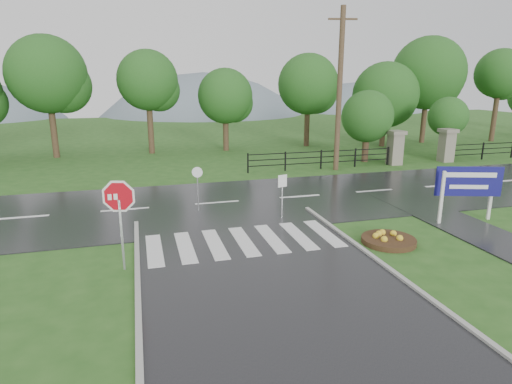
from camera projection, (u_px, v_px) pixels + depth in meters
name	position (u px, v px, depth m)	size (l,w,h in m)	color
ground	(295.00, 318.00, 10.06)	(120.00, 120.00, 0.00)	#28561C
main_road	(217.00, 204.00, 19.38)	(90.00, 8.00, 0.04)	black
walkway	(470.00, 230.00, 15.99)	(2.20, 11.00, 0.04)	#29292C
crosswalk	(244.00, 241.00, 14.70)	(6.50, 2.80, 0.02)	silver
pillar_west	(395.00, 147.00, 28.04)	(1.00, 1.00, 2.24)	gray
pillar_east	(447.00, 145.00, 29.08)	(1.00, 1.00, 2.24)	gray
fence_west	(321.00, 157.00, 26.80)	(9.58, 0.08, 1.20)	black
hills	(182.00, 203.00, 75.47)	(102.00, 48.00, 48.00)	slate
treeline	(196.00, 153.00, 32.68)	(83.20, 5.20, 10.00)	#1B4E18
stop_sign	(119.00, 205.00, 12.14)	(1.24, 0.34, 2.87)	#939399
estate_billboard	(468.00, 184.00, 16.52)	(2.45, 0.84, 2.21)	silver
flower_bed	(389.00, 239.00, 14.64)	(1.84, 1.84, 0.37)	#332111
reg_sign_small	(282.00, 187.00, 16.95)	(0.40, 0.11, 1.81)	#939399
reg_sign_round	(198.00, 183.00, 17.91)	(0.44, 0.14, 1.93)	#939399
utility_pole_east	(339.00, 90.00, 25.49)	(1.68, 0.48, 9.56)	#473523
entrance_tree_left	(367.00, 117.00, 28.62)	(3.46, 3.46, 4.80)	#3D2B1C
entrance_tree_right	(448.00, 117.00, 30.33)	(2.76, 2.76, 4.31)	#3D2B1C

